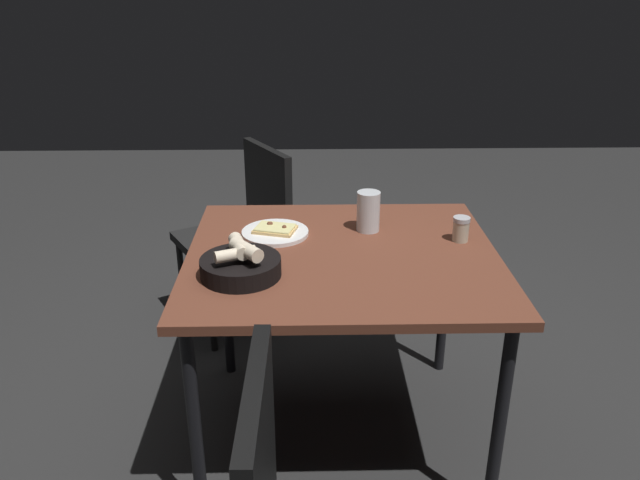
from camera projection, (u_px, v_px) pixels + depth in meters
name	position (u px, v px, depth m)	size (l,w,h in m)	color
ground	(340.00, 431.00, 2.36)	(8.00, 8.00, 0.00)	#292929
dining_table	(342.00, 271.00, 2.09)	(1.02, 0.91, 0.74)	brown
pizza_plate	(275.00, 232.00, 2.20)	(0.23, 0.23, 0.04)	white
bread_basket	(240.00, 265.00, 1.89)	(0.25, 0.25, 0.12)	black
beer_glass	(368.00, 213.00, 2.22)	(0.08, 0.08, 0.14)	silver
pepper_shaker	(461.00, 230.00, 2.14)	(0.06, 0.06, 0.09)	#BFB299
chair_near	(246.00, 225.00, 2.94)	(0.60, 0.60, 0.85)	black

